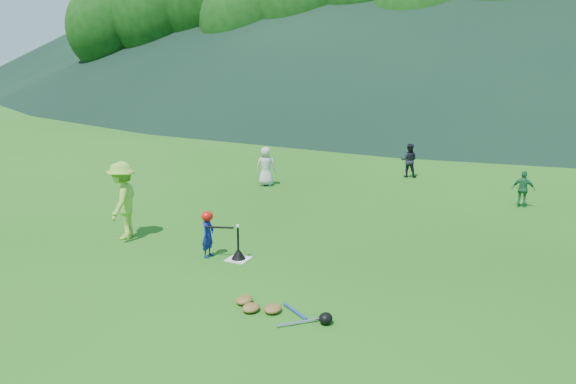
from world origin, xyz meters
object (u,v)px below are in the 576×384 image
Objects in this scene: batting_tee at (238,254)px; equipment_pile at (273,309)px; home_plate at (238,259)px; fielder_c at (523,189)px; fielder_b at (409,160)px; batter_child at (208,235)px; adult_coach at (123,200)px; fielder_a at (266,166)px.

equipment_pile is (1.74, -1.93, -0.06)m from batting_tee.
home_plate is 8.69m from fielder_c.
home_plate is 0.38× the size of fielder_b.
batter_child reaches higher than home_plate.
fielder_c is (5.21, 6.94, 0.51)m from home_plate.
equipment_pile is at bearing 44.82° from adult_coach.
adult_coach is at bearing 177.08° from home_plate.
equipment_pile is (4.87, -2.09, -0.84)m from adult_coach.
fielder_c reaches higher than equipment_pile.
fielder_b reaches higher than home_plate.
adult_coach is at bearing 79.17° from batter_child.
batter_child reaches higher than equipment_pile.
equipment_pile reaches higher than home_plate.
fielder_a reaches higher than batter_child.
batter_child is 0.83× the size of fielder_b.
fielder_b is at bearing 81.70° from batting_tee.
batter_child is (-0.67, -0.11, 0.48)m from home_plate.
adult_coach is at bearing 40.09° from fielder_c.
fielder_c is 0.58× the size of equipment_pile.
fielder_c is (5.87, 7.05, 0.03)m from batter_child.
fielder_b is at bearing 81.70° from home_plate.
batting_tee is 2.60m from equipment_pile.
adult_coach reaches higher than equipment_pile.
batter_child is 0.76× the size of fielder_a.
fielder_b is at bearing -16.63° from batter_child.
batter_child is at bearing 142.90° from equipment_pile.
batter_child is 6.71m from fielder_a.
fielder_b is (3.94, 3.24, -0.05)m from fielder_a.
adult_coach is 10.75m from fielder_c.
adult_coach reaches higher than home_plate.
fielder_b is 11.52m from equipment_pile.
fielder_c is at bearing 135.51° from fielder_b.
adult_coach is at bearing 61.28° from fielder_a.
batter_child is 2.51m from adult_coach.
fielder_a reaches higher than home_plate.
fielder_c reaches higher than batting_tee.
adult_coach reaches higher than fielder_a.
home_plate is at bearing 54.09° from fielder_c.
fielder_b reaches higher than equipment_pile.
equipment_pile is at bearing 69.64° from fielder_c.
fielder_b is (4.52, 9.41, -0.31)m from adult_coach.
equipment_pile is at bearing -47.92° from batting_tee.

